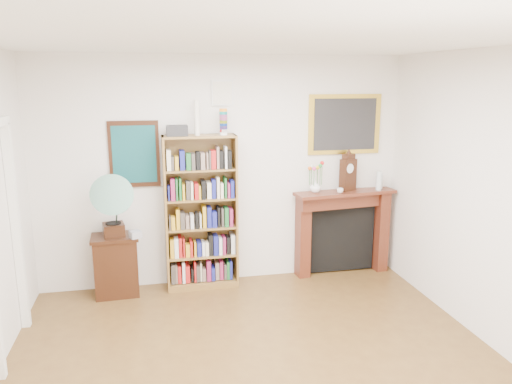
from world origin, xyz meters
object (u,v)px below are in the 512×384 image
Objects in this scene: cd_stack at (135,234)px; mantel_clock at (348,173)px; flower_vase at (315,187)px; teacup at (340,191)px; side_cabinet at (116,265)px; bookshelf at (201,204)px; bottle_left at (379,181)px; gramophone at (111,202)px; bottle_right at (380,181)px; fireplace at (342,225)px.

mantel_clock is (2.66, 0.22, 0.57)m from cd_stack.
flower_vase is 0.31m from teacup.
side_cabinet is at bearing 151.92° from cd_stack.
mantel_clock reaches higher than side_cabinet.
bookshelf reaches higher than bottle_left.
bookshelf reaches higher than teacup.
gramophone reaches higher than bottle_left.
flower_vase is at bearing -178.56° from bottle_right.
bottle_right is (3.36, 0.22, 0.05)m from gramophone.
gramophone is 2.48m from flower_vase.
cd_stack is 2.27m from flower_vase.
fireplace is at bearing 5.58° from flower_vase.
cd_stack is 0.25× the size of mantel_clock.
side_cabinet is at bearing 179.47° from teacup.
gramophone is 1.62× the size of mantel_clock.
bookshelf reaches higher than gramophone.
fireplace is at bearing -5.29° from gramophone.
side_cabinet is 2.60m from flower_vase.
teacup reaches higher than side_cabinet.
teacup is at bearing -8.05° from gramophone.
bottle_right is (0.60, 0.13, 0.07)m from teacup.
fireplace is 0.69m from mantel_clock.
fireplace is 0.66m from flower_vase.
flower_vase is at bearing 5.33° from cd_stack.
bookshelf reaches higher than side_cabinet.
side_cabinet is 9.11× the size of teacup.
cd_stack is at bearing -177.00° from bottle_left.
mantel_clock reaches higher than bottle_right.
bookshelf is 1.60× the size of fireplace.
cd_stack is 2.54m from teacup.
teacup is at bearing -166.29° from mantel_clock.
bottle_left is 0.09m from bottle_right.
teacup is at bearing -19.69° from flower_vase.
bottle_right reaches higher than fireplace.
side_cabinet is at bearing 77.62° from gramophone.
flower_vase is (1.45, 0.04, 0.14)m from bookshelf.
teacup is 0.40× the size of bottle_right.
bottle_left is 1.20× the size of bottle_right.
bookshelf is 15.00× the size of flower_vase.
bookshelf is 10.77× the size of bottle_right.
flower_vase is (2.47, 0.20, 0.02)m from gramophone.
side_cabinet is 2.86m from teacup.
flower_vase reaches higher than fireplace.
bookshelf is 1.74m from teacup.
cd_stack is 2.73m from mantel_clock.
bottle_left reaches higher than fireplace.
side_cabinet is 2.87m from fireplace.
bottle_left is (3.06, 0.16, 0.46)m from cd_stack.
teacup is 0.62m from bottle_right.
teacup is (-0.10, -0.14, 0.49)m from fireplace.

